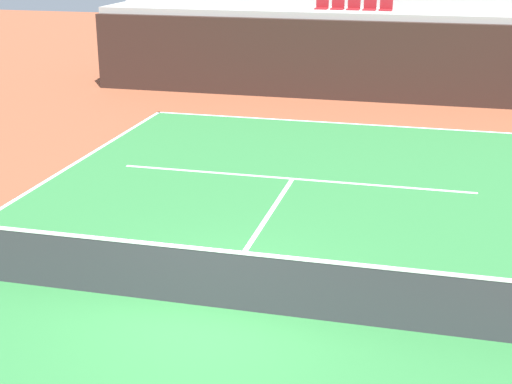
{
  "coord_description": "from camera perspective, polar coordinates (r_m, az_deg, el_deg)",
  "views": [
    {
      "loc": [
        3.18,
        -9.67,
        5.41
      ],
      "look_at": [
        0.24,
        2.0,
        1.2
      ],
      "focal_mm": 52.34,
      "sensor_mm": 36.0,
      "label": 1
    }
  ],
  "objects": [
    {
      "name": "back_wall",
      "position": [
        25.48,
        6.9,
        9.92
      ],
      "size": [
        17.91,
        0.3,
        2.65
      ],
      "primitive_type": "cube",
      "color": "black",
      "rests_on": "ground_plane"
    },
    {
      "name": "stands_tier_upper",
      "position": [
        29.08,
        7.96,
        12.29
      ],
      "size": [
        17.91,
        2.4,
        3.92
      ],
      "primitive_type": "cube",
      "color": "#9E9E99",
      "rests_on": "ground_plane"
    },
    {
      "name": "baseline_far",
      "position": [
        22.51,
        5.64,
        5.31
      ],
      "size": [
        11.0,
        0.1,
        0.0
      ],
      "primitive_type": "cube",
      "color": "white",
      "rests_on": "court_surface"
    },
    {
      "name": "seating_row_lower",
      "position": [
        26.69,
        7.47,
        13.92
      ],
      "size": [
        2.65,
        0.44,
        0.44
      ],
      "color": "maroon",
      "rests_on": "stands_tier_lower"
    },
    {
      "name": "tennis_net",
      "position": [
        11.3,
        -3.68,
        -6.47
      ],
      "size": [
        11.08,
        0.08,
        1.07
      ],
      "color": "black",
      "rests_on": "court_surface"
    },
    {
      "name": "centre_service_line",
      "position": [
        14.31,
        0.25,
        -2.87
      ],
      "size": [
        0.1,
        6.4,
        0.0
      ],
      "primitive_type": "cube",
      "color": "white",
      "rests_on": "court_surface"
    },
    {
      "name": "ground_plane",
      "position": [
        11.53,
        -3.63,
        -8.75
      ],
      "size": [
        80.0,
        80.0,
        0.0
      ],
      "primitive_type": "plane",
      "color": "brown"
    },
    {
      "name": "stands_tier_lower",
      "position": [
        26.79,
        7.3,
        10.59
      ],
      "size": [
        17.91,
        2.4,
        2.86
      ],
      "primitive_type": "cube",
      "color": "#9E9E99",
      "rests_on": "ground_plane"
    },
    {
      "name": "service_line_far",
      "position": [
        17.25,
        2.81,
        1.02
      ],
      "size": [
        8.26,
        0.1,
        0.0
      ],
      "primitive_type": "cube",
      "color": "white",
      "rests_on": "court_surface"
    },
    {
      "name": "court_surface",
      "position": [
        11.53,
        -3.63,
        -8.73
      ],
      "size": [
        11.0,
        24.0,
        0.01
      ],
      "primitive_type": "cube",
      "color": "#2D7238",
      "rests_on": "ground_plane"
    }
  ]
}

